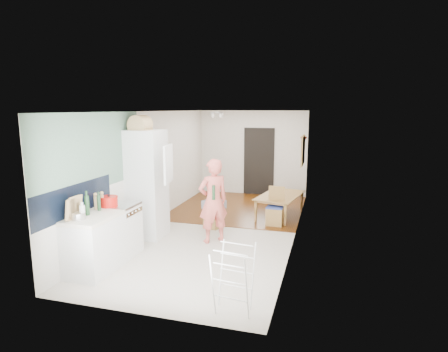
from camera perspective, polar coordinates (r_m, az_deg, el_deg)
The scene contains 32 objects.
room_shell at distance 7.81m, azimuth -0.75°, elevation 0.61°, with size 3.20×7.00×2.50m, color silver, non-canonical shape.
floor at distance 8.11m, azimuth -0.73°, elevation -8.13°, with size 3.20×7.00×0.01m, color beige.
wood_floor_overlay at distance 9.82m, azimuth 2.35°, elevation -4.81°, with size 3.20×3.30×0.01m, color #592B0C.
sage_wall_panel at distance 6.61m, azimuth -19.25°, elevation 3.53°, with size 0.02×3.00×1.30m, color gray.
tile_splashback at distance 6.29m, azimuth -21.69°, elevation -3.44°, with size 0.02×1.90×0.50m, color black.
doorway_recess at distance 11.15m, azimuth 5.33°, elevation 2.18°, with size 0.90×0.04×2.00m, color black.
base_cabinet at distance 6.33m, azimuth -19.17°, elevation -10.00°, with size 0.60×0.90×0.86m, color silver.
worktop at distance 6.19m, azimuth -19.42°, elevation -6.00°, with size 0.62×0.92×0.06m, color silver.
range_cooker at distance 6.91m, azimuth -15.61°, elevation -7.99°, with size 0.60×0.60×0.88m, color silver.
cooker_top at distance 6.79m, azimuth -15.79°, elevation -4.29°, with size 0.60×0.60×0.04m, color silver.
fridge_housing at distance 7.60m, azimuth -11.67°, elevation -1.22°, with size 0.66×0.66×2.15m, color silver.
fridge_door at distance 6.99m, azimuth -8.49°, elevation 1.84°, with size 0.56×0.04×0.70m, color silver.
fridge_interior at distance 7.38m, azimuth -9.66°, elevation 2.25°, with size 0.02×0.52×0.66m, color white.
pinboard at distance 9.35m, azimuth 11.96°, elevation 3.85°, with size 0.03×0.90×0.70m, color tan.
pinboard_frame at distance 9.35m, azimuth 11.87°, elevation 3.85°, with size 0.01×0.94×0.74m, color #A77844.
wall_sconce at distance 9.98m, azimuth 12.04°, elevation 5.39°, with size 0.18×0.18×0.16m, color maroon.
person at distance 7.14m, azimuth -1.66°, elevation -2.67°, with size 0.70×0.46×1.93m, color #DD6256.
dining_table at distance 9.07m, azimuth 8.68°, elevation -4.76°, with size 1.29×0.72×0.45m, color #A77844.
dining_chair at distance 8.36m, azimuth 7.79°, elevation -4.63°, with size 0.36×0.36×0.85m, color #A77844, non-canonical shape.
stool at distance 8.19m, azimuth -1.63°, elevation -6.36°, with size 0.33×0.33×0.44m, color #A77844, non-canonical shape.
grey_drape at distance 8.08m, azimuth -1.52°, elevation -4.35°, with size 0.39×0.39×0.18m, color gray.
drying_rack at distance 4.88m, azimuth 1.44°, elevation -15.51°, with size 0.45×0.41×0.88m, color silver, non-canonical shape.
bread_bin at distance 7.41m, azimuth -12.65°, elevation 7.64°, with size 0.39×0.37×0.20m, color tan, non-canonical shape.
red_casserole at distance 6.64m, azimuth -17.12°, elevation -3.72°, with size 0.30×0.30×0.18m, color red.
steel_pan at distance 6.04m, azimuth -21.33°, elevation -5.71°, with size 0.21×0.21×0.10m, color silver.
held_bottle at distance 6.93m, azimuth -1.59°, elevation -2.52°, with size 0.06×0.06×0.28m, color #1E4122.
bottle_a at distance 6.20m, azimuth -20.14°, elevation -4.24°, with size 0.07×0.07×0.31m, color #1E4122.
bottle_b at distance 6.42m, azimuth -18.51°, elevation -3.92°, with size 0.06×0.06×0.25m, color #1E4122.
bottle_c at distance 6.04m, azimuth -20.77°, elevation -5.18°, with size 0.08×0.08×0.21m, color silver.
pepper_mill_front at distance 6.51m, azimuth -18.95°, elevation -3.91°, with size 0.06×0.06×0.22m, color tan.
pepper_mill_back at distance 6.60m, azimuth -18.08°, elevation -3.67°, with size 0.06×0.06×0.22m, color tan.
chopping_boards at distance 6.03m, azimuth -21.94°, elevation -4.53°, with size 0.04×0.26×0.36m, color tan, non-canonical shape.
Camera 1 is at (2.19, -7.38, 2.56)m, focal length 30.00 mm.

